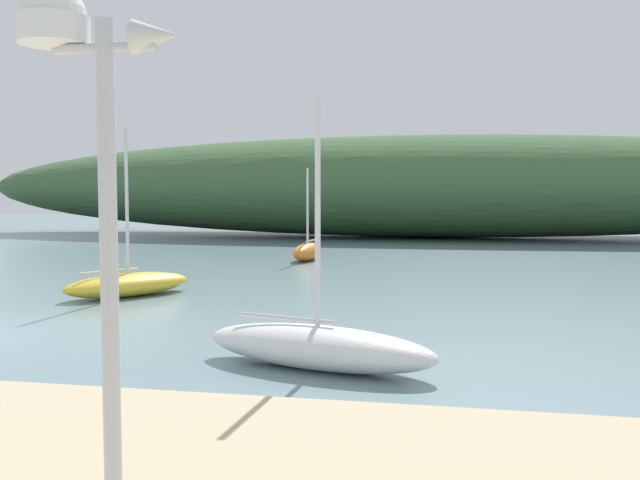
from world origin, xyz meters
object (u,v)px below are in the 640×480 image
object	(u,v)px
sailboat_centre_water	(128,284)
sailboat_far_left	(318,346)
sailboat_near_shore	(308,251)
mast_structure	(77,91)

from	to	relation	value
sailboat_centre_water	sailboat_far_left	bearing A→B (deg)	-45.38
sailboat_near_shore	sailboat_far_left	bearing A→B (deg)	-77.29
mast_structure	sailboat_centre_water	xyz separation A→B (m)	(-5.18, 11.03, -2.84)
mast_structure	sailboat_near_shore	size ratio (longest dim) A/B	1.09
mast_structure	sailboat_near_shore	world-z (taller)	mast_structure
sailboat_centre_water	sailboat_far_left	distance (m)	8.18
mast_structure	sailboat_near_shore	xyz separation A→B (m)	(-2.84, 20.30, -2.79)
sailboat_far_left	mast_structure	bearing A→B (deg)	-96.22
sailboat_near_shore	mast_structure	bearing A→B (deg)	-82.04
sailboat_far_left	sailboat_near_shore	size ratio (longest dim) A/B	1.13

